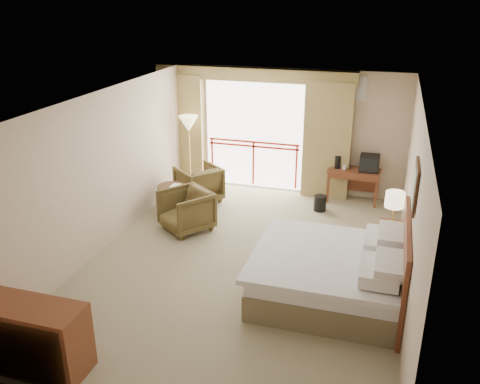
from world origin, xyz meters
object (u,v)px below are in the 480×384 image
(bed, at_px, (332,274))
(floor_lamp, at_px, (189,126))
(armchair_near, at_px, (187,229))
(side_table, at_px, (172,195))
(table_lamp, at_px, (395,200))
(tv, at_px, (370,163))
(desk, at_px, (354,176))
(dresser, at_px, (33,337))
(nightstand, at_px, (390,242))
(armchair_far, at_px, (199,200))
(wastebasket, at_px, (320,203))

(bed, xyz_separation_m, floor_lamp, (-3.64, 3.55, 1.06))
(armchair_near, height_order, side_table, side_table)
(armchair_near, bearing_deg, table_lamp, 36.72)
(table_lamp, xyz_separation_m, side_table, (-4.21, 0.57, -0.62))
(tv, bearing_deg, desk, -173.71)
(dresser, bearing_deg, tv, 66.01)
(dresser, bearing_deg, armchair_near, 90.54)
(desk, bearing_deg, nightstand, -72.49)
(floor_lamp, bearing_deg, armchair_near, -70.07)
(armchair_near, bearing_deg, armchair_far, 138.66)
(nightstand, relative_size, armchair_far, 0.73)
(desk, relative_size, tv, 2.72)
(tv, distance_m, floor_lamp, 3.95)
(wastebasket, height_order, armchair_far, armchair_far)
(table_lamp, xyz_separation_m, floor_lamp, (-4.43, 2.08, 0.39))
(side_table, bearing_deg, wastebasket, 20.52)
(desk, xyz_separation_m, floor_lamp, (-3.60, -0.30, 0.88))
(armchair_far, bearing_deg, floor_lamp, -106.23)
(armchair_near, xyz_separation_m, dresser, (-0.27, -4.03, 0.43))
(nightstand, height_order, floor_lamp, floor_lamp)
(table_lamp, relative_size, desk, 0.51)
(side_table, relative_size, dresser, 0.47)
(dresser, bearing_deg, armchair_far, 94.58)
(tv, distance_m, wastebasket, 1.34)
(dresser, bearing_deg, floor_lamp, 98.86)
(table_lamp, xyz_separation_m, tv, (-0.52, 2.33, -0.16))
(armchair_far, xyz_separation_m, side_table, (-0.25, -0.85, 0.42))
(desk, height_order, tv, tv)
(desk, height_order, floor_lamp, floor_lamp)
(side_table, bearing_deg, armchair_near, -45.99)
(table_lamp, distance_m, armchair_near, 3.82)
(table_lamp, bearing_deg, desk, 109.04)
(table_lamp, bearing_deg, tv, 102.62)
(wastebasket, bearing_deg, tv, 38.71)
(bed, height_order, desk, bed)
(armchair_far, distance_m, side_table, 0.97)
(bed, bearing_deg, desk, 90.50)
(desk, xyz_separation_m, tv, (0.30, -0.05, 0.33))
(nightstand, bearing_deg, table_lamp, 94.11)
(desk, distance_m, dresser, 7.12)
(nightstand, distance_m, table_lamp, 0.74)
(bed, bearing_deg, nightstand, 61.01)
(wastebasket, xyz_separation_m, floor_lamp, (-3.03, 0.45, 1.27))
(armchair_far, bearing_deg, table_lamp, 109.44)
(desk, bearing_deg, armchair_far, -164.12)
(table_lamp, bearing_deg, bed, -118.16)
(wastebasket, relative_size, armchair_far, 0.38)
(floor_lamp, relative_size, dresser, 1.29)
(floor_lamp, bearing_deg, nightstand, -25.68)
(nightstand, distance_m, armchair_far, 4.24)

